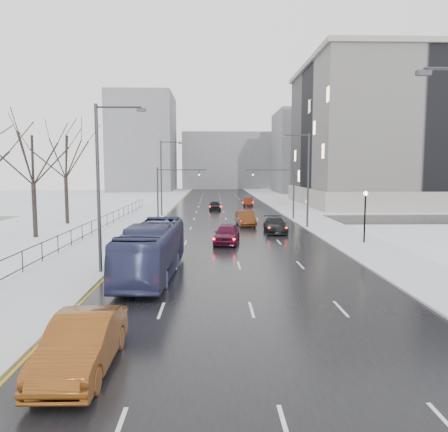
{
  "coord_description": "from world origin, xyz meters",
  "views": [
    {
      "loc": [
        -1.75,
        -5.76,
        6.23
      ],
      "look_at": [
        -0.77,
        29.19,
        2.5
      ],
      "focal_mm": 35.0,
      "sensor_mm": 36.0,
      "label": 1
    }
  ],
  "objects": [
    {
      "name": "mast_signal_left",
      "position": [
        -7.33,
        48.0,
        4.11
      ],
      "size": [
        6.1,
        0.33,
        6.5
      ],
      "color": "#2D2D33",
      "rests_on": "ground"
    },
    {
      "name": "streetlight_l_near",
      "position": [
        -8.17,
        20.0,
        5.62
      ],
      "size": [
        2.95,
        0.25,
        10.0
      ],
      "color": "#2D2D33",
      "rests_on": "ground"
    },
    {
      "name": "lamppost_r_mid",
      "position": [
        11.0,
        30.0,
        2.94
      ],
      "size": [
        0.36,
        0.36,
        4.28
      ],
      "color": "black",
      "rests_on": "sidewalk_right"
    },
    {
      "name": "bldg_far_left",
      "position": [
        -22.0,
        125.0,
        14.0
      ],
      "size": [
        18.0,
        22.0,
        28.0
      ],
      "primitive_type": "cube",
      "color": "slate",
      "rests_on": "ground"
    },
    {
      "name": "bldg_far_center",
      "position": [
        4.0,
        140.0,
        9.0
      ],
      "size": [
        30.0,
        18.0,
        18.0
      ],
      "primitive_type": "cube",
      "color": "slate",
      "rests_on": "ground"
    },
    {
      "name": "streetlight_l_far",
      "position": [
        -8.17,
        52.0,
        5.62
      ],
      "size": [
        2.95,
        0.25,
        10.0
      ],
      "color": "#2D2D33",
      "rests_on": "ground"
    },
    {
      "name": "tree_park_e",
      "position": [
        -18.2,
        44.0,
        0.0
      ],
      "size": [
        9.45,
        9.45,
        13.5
      ],
      "primitive_type": null,
      "color": "black",
      "rests_on": "ground"
    },
    {
      "name": "bus",
      "position": [
        -5.25,
        19.48,
        1.57
      ],
      "size": [
        3.0,
        11.07,
        3.06
      ],
      "primitive_type": "imported",
      "rotation": [
        0.0,
        0.0,
        -0.04
      ],
      "color": "navy",
      "rests_on": "road"
    },
    {
      "name": "road",
      "position": [
        0.0,
        60.0,
        0.02
      ],
      "size": [
        16.0,
        150.0,
        0.04
      ],
      "primitive_type": "cube",
      "color": "black",
      "rests_on": "ground"
    },
    {
      "name": "bldg_far_right",
      "position": [
        28.0,
        115.0,
        11.0
      ],
      "size": [
        24.0,
        20.0,
        22.0
      ],
      "primitive_type": "cube",
      "color": "slate",
      "rests_on": "ground"
    },
    {
      "name": "sedan_right_near",
      "position": [
        1.98,
        42.11,
        0.86
      ],
      "size": [
        2.1,
        5.1,
        1.64
      ],
      "primitive_type": "imported",
      "rotation": [
        0.0,
        0.0,
        0.07
      ],
      "color": "#49210C",
      "rests_on": "road"
    },
    {
      "name": "mast_signal_right",
      "position": [
        7.33,
        48.0,
        4.11
      ],
      "size": [
        6.1,
        0.33,
        6.5
      ],
      "color": "#2D2D33",
      "rests_on": "ground"
    },
    {
      "name": "sedan_left_near",
      "position": [
        -5.76,
        7.3,
        0.9
      ],
      "size": [
        1.85,
        5.22,
        1.72
      ],
      "primitive_type": "imported",
      "rotation": [
        0.0,
        0.0,
        -0.01
      ],
      "color": "brown",
      "rests_on": "road"
    },
    {
      "name": "tree_park_d",
      "position": [
        -17.8,
        34.0,
        0.0
      ],
      "size": [
        8.75,
        8.75,
        12.5
      ],
      "primitive_type": null,
      "color": "black",
      "rests_on": "ground"
    },
    {
      "name": "park_strip",
      "position": [
        -20.0,
        60.0,
        0.06
      ],
      "size": [
        14.0,
        150.0,
        0.12
      ],
      "primitive_type": "cube",
      "color": "white",
      "rests_on": "ground"
    },
    {
      "name": "sedan_center_near",
      "position": [
        -0.5,
        30.45,
        0.88
      ],
      "size": [
        2.59,
        5.13,
        1.67
      ],
      "primitive_type": "imported",
      "rotation": [
        0.0,
        0.0,
        -0.13
      ],
      "color": "#460C25",
      "rests_on": "road"
    },
    {
      "name": "sidewalk_right",
      "position": [
        10.5,
        60.0,
        0.08
      ],
      "size": [
        5.0,
        150.0,
        0.16
      ],
      "primitive_type": "cube",
      "color": "silver",
      "rests_on": "ground"
    },
    {
      "name": "sedan_center_far",
      "position": [
        -1.3,
        60.54,
        0.77
      ],
      "size": [
        1.81,
        4.34,
        1.47
      ],
      "primitive_type": "imported",
      "rotation": [
        0.0,
        0.0,
        0.02
      ],
      "color": "black",
      "rests_on": "road"
    },
    {
      "name": "civic_building",
      "position": [
        35.0,
        72.0,
        11.21
      ],
      "size": [
        41.0,
        31.0,
        24.8
      ],
      "color": "gray",
      "rests_on": "ground"
    },
    {
      "name": "streetlight_r_mid",
      "position": [
        8.17,
        40.0,
        5.62
      ],
      "size": [
        2.95,
        0.25,
        10.0
      ],
      "color": "#2D2D33",
      "rests_on": "ground"
    },
    {
      "name": "cross_road",
      "position": [
        0.0,
        48.0,
        0.02
      ],
      "size": [
        130.0,
        10.0,
        0.04
      ],
      "primitive_type": "cube",
      "color": "black",
      "rests_on": "ground"
    },
    {
      "name": "no_uturn_sign",
      "position": [
        9.2,
        44.0,
        2.3
      ],
      "size": [
        0.6,
        0.06,
        2.7
      ],
      "color": "#2D2D33",
      "rests_on": "sidewalk_right"
    },
    {
      "name": "sedan_right_distant",
      "position": [
        4.5,
        68.25,
        0.76
      ],
      "size": [
        2.06,
        4.52,
        1.44
      ],
      "primitive_type": "imported",
      "rotation": [
        0.0,
        0.0,
        -0.13
      ],
      "color": "#4E160D",
      "rests_on": "road"
    },
    {
      "name": "sidewalk_left",
      "position": [
        -10.5,
        60.0,
        0.08
      ],
      "size": [
        5.0,
        150.0,
        0.16
      ],
      "primitive_type": "cube",
      "color": "silver",
      "rests_on": "ground"
    },
    {
      "name": "sedan_right_far",
      "position": [
        4.5,
        36.71,
        0.79
      ],
      "size": [
        2.28,
        5.24,
        1.5
      ],
      "primitive_type": "imported",
      "rotation": [
        0.0,
        0.0,
        -0.04
      ],
      "color": "black",
      "rests_on": "road"
    },
    {
      "name": "iron_fence",
      "position": [
        -13.0,
        30.0,
        0.91
      ],
      "size": [
        0.06,
        70.0,
        1.3
      ],
      "color": "black",
      "rests_on": "sidewalk_left"
    }
  ]
}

